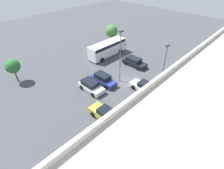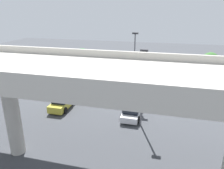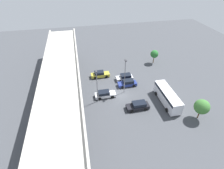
% 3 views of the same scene
% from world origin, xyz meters
% --- Properties ---
extents(ground_plane, '(102.88, 102.88, 0.00)m').
position_xyz_m(ground_plane, '(0.00, 0.00, 0.00)').
color(ground_plane, '#424449').
extents(highway_overpass, '(49.18, 7.38, 8.21)m').
position_xyz_m(highway_overpass, '(0.00, 12.33, 6.86)').
color(highway_overpass, '#BCB7AD').
rests_on(highway_overpass, ground_plane).
extents(parked_car_0, '(2.09, 4.81, 1.62)m').
position_xyz_m(parked_car_0, '(-5.36, -2.50, 0.78)').
color(parked_car_0, black).
rests_on(parked_car_0, ground_plane).
extents(parked_car_1, '(2.03, 4.71, 1.52)m').
position_xyz_m(parked_car_1, '(-0.12, 3.65, 0.72)').
color(parked_car_1, silver).
rests_on(parked_car_1, ground_plane).
extents(parked_car_2, '(1.98, 4.65, 1.66)m').
position_xyz_m(parked_car_2, '(2.86, -2.56, 0.79)').
color(parked_car_2, navy).
rests_on(parked_car_2, ground_plane).
extents(parked_car_3, '(2.10, 4.35, 1.61)m').
position_xyz_m(parked_car_3, '(5.51, -2.61, 0.78)').
color(parked_car_3, silver).
rests_on(parked_car_3, ground_plane).
extents(parked_car_4, '(2.01, 4.85, 1.63)m').
position_xyz_m(parked_car_4, '(8.22, 3.49, 0.77)').
color(parked_car_4, gold).
rests_on(parked_car_4, ground_plane).
extents(shuttle_bus, '(8.83, 2.68, 2.95)m').
position_xyz_m(shuttle_bus, '(-4.82, -9.21, 1.76)').
color(shuttle_bus, silver).
rests_on(shuttle_bus, ground_plane).
extents(lamp_post_near_aisle, '(0.70, 0.35, 8.61)m').
position_xyz_m(lamp_post_near_aisle, '(0.52, -1.05, 5.00)').
color(lamp_post_near_aisle, slate).
rests_on(lamp_post_near_aisle, ground_plane).
extents(lamp_post_mid_lot, '(0.70, 0.35, 7.82)m').
position_xyz_m(lamp_post_mid_lot, '(-1.33, 5.41, 4.60)').
color(lamp_post_mid_lot, slate).
rests_on(lamp_post_mid_lot, ground_plane).
extents(tree_front_left, '(2.89, 2.89, 4.44)m').
position_xyz_m(tree_front_left, '(-10.36, -13.27, 2.98)').
color(tree_front_left, brown).
rests_on(tree_front_left, ground_plane).
extents(tree_front_centre, '(2.30, 2.30, 4.08)m').
position_xyz_m(tree_front_centre, '(12.42, -13.37, 2.91)').
color(tree_front_centre, brown).
rests_on(tree_front_centre, ground_plane).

